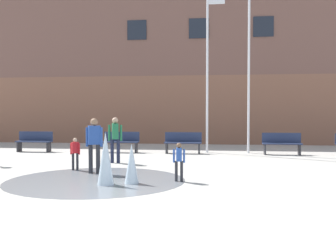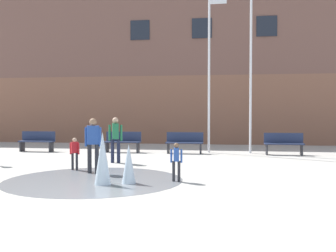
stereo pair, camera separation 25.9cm
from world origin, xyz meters
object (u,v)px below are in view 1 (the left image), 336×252
at_px(child_in_fountain, 75,151).
at_px(flagpole_left, 208,64).
at_px(child_with_pink_shirt, 179,159).
at_px(adult_watching, 115,136).
at_px(park_bench_near_trashcan, 282,143).
at_px(adult_near_bench, 94,141).
at_px(flagpole_right, 250,61).
at_px(park_bench_center, 183,142).
at_px(park_bench_far_left, 35,141).
at_px(park_bench_left_of_flagpoles, 121,142).

bearing_deg(child_in_fountain, flagpole_left, 15.86).
relative_size(child_with_pink_shirt, adult_watching, 0.62).
distance_m(park_bench_near_trashcan, child_with_pink_shirt, 7.87).
height_order(adult_near_bench, flagpole_right, flagpole_right).
bearing_deg(child_with_pink_shirt, adult_watching, 25.53).
height_order(child_with_pink_shirt, child_in_fountain, same).
bearing_deg(flagpole_right, park_bench_center, -169.92).
bearing_deg(flagpole_right, child_with_pink_shirt, -107.19).
xyz_separation_m(park_bench_near_trashcan, child_in_fountain, (-6.96, -5.44, 0.10)).
height_order(child_in_fountain, flagpole_right, flagpole_right).
distance_m(park_bench_far_left, park_bench_near_trashcan, 10.86).
xyz_separation_m(park_bench_center, flagpole_right, (2.84, 0.51, 3.53)).
relative_size(park_bench_far_left, flagpole_right, 0.21).
bearing_deg(park_bench_center, child_in_fountain, -117.25).
height_order(park_bench_left_of_flagpoles, flagpole_right, flagpole_right).
xyz_separation_m(park_bench_far_left, park_bench_center, (6.71, 0.13, 0.00)).
relative_size(adult_near_bench, flagpole_left, 0.22).
bearing_deg(adult_watching, park_bench_center, -50.72).
height_order(park_bench_far_left, flagpole_right, flagpole_right).
xyz_separation_m(park_bench_far_left, child_with_pink_shirt, (7.23, -6.86, 0.10)).
bearing_deg(child_in_fountain, park_bench_near_trashcan, -3.17).
distance_m(child_in_fountain, flagpole_left, 7.83).
bearing_deg(child_with_pink_shirt, flagpole_right, -28.60).
xyz_separation_m(park_bench_near_trashcan, adult_watching, (-6.21, -3.55, 0.45)).
xyz_separation_m(park_bench_left_of_flagpoles, park_bench_center, (2.77, -0.10, 0.00)).
distance_m(park_bench_left_of_flagpoles, child_in_fountain, 5.54).
height_order(park_bench_near_trashcan, flagpole_left, flagpole_left).
xyz_separation_m(park_bench_near_trashcan, flagpole_left, (-3.10, 0.51, 3.43)).
relative_size(park_bench_center, park_bench_near_trashcan, 1.00).
bearing_deg(park_bench_far_left, adult_watching, -36.37).
xyz_separation_m(child_with_pink_shirt, flagpole_left, (0.53, 7.50, 3.33)).
bearing_deg(park_bench_center, flagpole_left, 25.67).
bearing_deg(park_bench_left_of_flagpoles, park_bench_center, -1.97).
distance_m(child_with_pink_shirt, child_in_fountain, 3.67).
distance_m(park_bench_center, flagpole_left, 3.62).
relative_size(child_with_pink_shirt, flagpole_right, 0.13).
height_order(child_with_pink_shirt, flagpole_left, flagpole_left).
height_order(park_bench_center, child_with_pink_shirt, child_with_pink_shirt).
bearing_deg(adult_near_bench, flagpole_left, 39.84).
bearing_deg(adult_watching, flagpole_left, -58.09).
bearing_deg(child_with_pink_shirt, flagpole_left, -15.43).
bearing_deg(adult_watching, park_bench_far_left, 32.98).
bearing_deg(adult_watching, flagpole_right, -71.01).
bearing_deg(park_bench_left_of_flagpoles, park_bench_near_trashcan, -0.81).
xyz_separation_m(park_bench_near_trashcan, child_with_pink_shirt, (-3.63, -6.99, 0.10)).
bearing_deg(park_bench_far_left, child_with_pink_shirt, -43.48).
relative_size(park_bench_center, adult_watching, 1.01).
bearing_deg(adult_near_bench, park_bench_left_of_flagpoles, 72.17).
distance_m(park_bench_near_trashcan, flagpole_right, 3.80).
relative_size(park_bench_left_of_flagpoles, adult_watching, 1.01).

